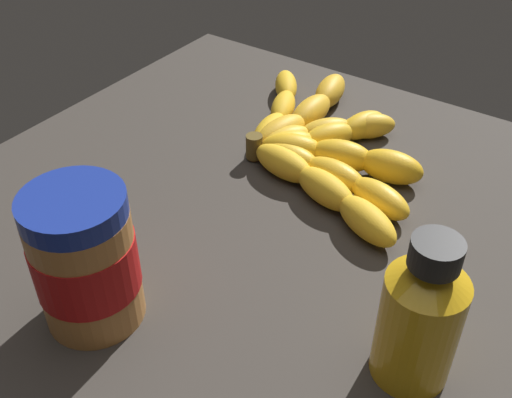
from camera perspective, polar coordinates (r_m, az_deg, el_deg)
ground_plane at (r=66.99cm, az=2.22°, el=-2.97°), size 72.86×67.26×4.62cm
banana_bunch at (r=73.95cm, az=6.00°, el=5.15°), size 30.61×29.70×3.80cm
peanut_butter_jar at (r=52.82cm, az=-15.70°, el=-5.54°), size 8.80×8.80×13.05cm
honey_bottle at (r=48.39cm, az=15.13°, el=-10.62°), size 6.30×6.30×13.92cm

